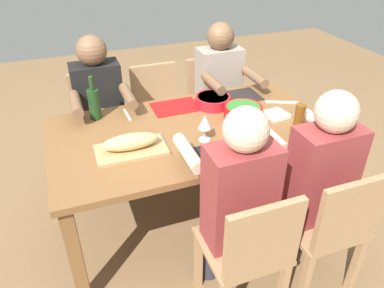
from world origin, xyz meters
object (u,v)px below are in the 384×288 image
Objects in this scene: dining_table at (192,140)px; chair_far_center at (158,111)px; diner_near_right at (316,174)px; beer_bottle at (299,122)px; serving_bowl_greens at (243,112)px; wine_glass at (205,123)px; chair_far_left at (100,120)px; chair_near_right at (330,226)px; napkin_stack at (276,115)px; wine_bottle at (94,103)px; chair_near_center at (250,251)px; chair_far_right at (211,102)px; diner_far_right at (221,87)px; diner_far_left at (100,106)px; cutting_board at (131,150)px; serving_bowl_pasta at (213,100)px; diner_near_center at (236,195)px; bread_loaf at (130,142)px.

dining_table is 2.05× the size of chair_far_center.
beer_bottle is at bearing 77.24° from diner_near_right.
serving_bowl_greens is at bearing 101.46° from diner_near_right.
chair_far_center is at bearing 91.40° from wine_glass.
chair_near_right is at bearing -59.25° from chair_far_left.
serving_bowl_greens reaches higher than napkin_stack.
serving_bowl_greens is 0.84× the size of wine_bottle.
chair_far_left is (-0.48, 1.61, 0.00)m from chair_near_center.
dining_table is 12.46× the size of napkin_stack.
chair_far_center is 2.93× the size of wine_bottle.
chair_far_right is 0.28m from diner_far_right.
diner_far_left is at bearing 123.88° from chair_near_right.
diner_far_left is 1.40m from beer_bottle.
dining_table is 0.82m from chair_far_center.
diner_near_right is 5.45× the size of beer_bottle.
chair_far_center is at bearing 65.96° from cutting_board.
diner_far_left is 1.25m from napkin_stack.
chair_near_right is at bearing -90.00° from diner_far_right.
serving_bowl_pasta is 0.44m from napkin_stack.
diner_far_left is (-0.48, 0.62, 0.04)m from dining_table.
diner_near_center is at bearing 90.00° from chair_near_center.
napkin_stack is at bearing 45.15° from diner_near_center.
diner_near_center is at bearing -50.68° from bread_loaf.
beer_bottle is at bearing -63.98° from chair_far_center.
cutting_board is at bearing 168.31° from beer_bottle.
wine_glass is at bearing -3.98° from cutting_board.
serving_bowl_greens is 0.24m from napkin_stack.
diner_far_left is at bearing 180.00° from diner_far_right.
diner_near_right is (0.48, -0.62, 0.04)m from dining_table.
chair_near_right is at bearing -20.95° from diner_near_center.
wine_glass is at bearing -119.38° from serving_bowl_pasta.
diner_far_left is at bearing 127.61° from diner_near_right.
chair_far_left is (-0.48, 0.00, 0.00)m from chair_far_center.
diner_near_right is at bearing -43.91° from wine_bottle.
chair_near_right is at bearing -77.92° from serving_bowl_pasta.
diner_near_center and diner_far_right have the same top height.
diner_far_left reaches higher than chair_far_left.
diner_far_left is (-0.96, -0.18, 0.21)m from chair_far_right.
diner_near_center is 1.41× the size of chair_far_left.
chair_far_center is 0.79m from wine_bottle.
cutting_board is at bearing -163.92° from dining_table.
serving_bowl_greens is 0.37m from wine_glass.
chair_near_center reaches higher than napkin_stack.
diner_near_right and diner_far_right have the same top height.
diner_near_center is 4.14× the size of wine_bottle.
serving_bowl_pasta is at bearing -121.91° from diner_far_right.
serving_bowl_greens is at bearing 0.69° from dining_table.
diner_far_right is 5.45× the size of beer_bottle.
chair_far_left is 0.58m from wine_bottle.
beer_bottle is at bearing -58.65° from serving_bowl_greens.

